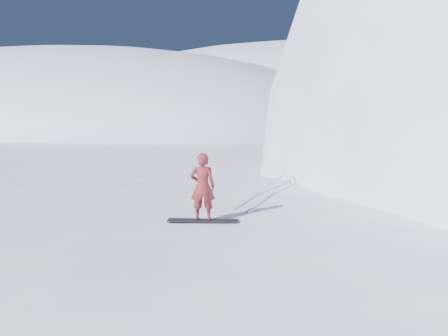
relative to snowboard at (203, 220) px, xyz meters
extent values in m
ellipsoid|color=white|center=(1.46, 1.29, -2.41)|extent=(36.00, 28.00, 4.80)
ellipsoid|color=white|center=(-69.54, 58.29, -2.41)|extent=(120.00, 70.00, 28.00)
ellipsoid|color=white|center=(-39.54, 108.29, -2.41)|extent=(140.00, 90.00, 36.00)
ellipsoid|color=white|center=(-1.54, 4.29, -2.41)|extent=(7.00, 6.30, 1.00)
cube|color=black|center=(0.00, 0.00, 0.00)|extent=(1.59, 0.98, 0.03)
imported|color=maroon|center=(0.00, 0.00, 0.79)|extent=(0.67, 0.58, 1.55)
cube|color=silver|center=(-0.41, 4.19, 0.01)|extent=(1.08, 5.92, 0.04)
cube|color=silver|center=(-0.02, 4.19, 0.01)|extent=(1.14, 5.91, 0.04)
camera|label=1|loc=(5.83, -9.48, 2.85)|focal=40.00mm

